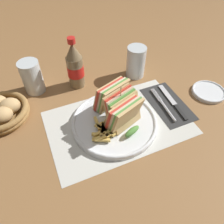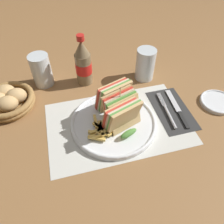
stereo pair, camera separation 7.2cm
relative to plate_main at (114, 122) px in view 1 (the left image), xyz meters
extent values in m
plane|color=olive|center=(0.01, 0.00, -0.01)|extent=(4.00, 4.00, 0.00)
cube|color=silver|center=(0.02, 0.00, -0.01)|extent=(0.47, 0.30, 0.00)
cylinder|color=white|center=(0.00, 0.00, 0.00)|extent=(0.29, 0.29, 0.01)
torus|color=white|center=(0.00, 0.00, 0.00)|extent=(0.29, 0.29, 0.01)
cube|color=tan|center=(0.02, -0.05, 0.07)|extent=(0.11, 0.07, 0.11)
cube|color=#518E3D|center=(0.02, -0.04, 0.06)|extent=(0.11, 0.07, 0.11)
cube|color=beige|center=(0.01, -0.03, 0.06)|extent=(0.11, 0.07, 0.11)
cube|color=red|center=(0.01, -0.02, 0.06)|extent=(0.11, 0.07, 0.11)
cube|color=tan|center=(0.01, -0.02, 0.06)|extent=(0.11, 0.07, 0.11)
ellipsoid|color=#518E3D|center=(0.03, -0.07, 0.02)|extent=(0.06, 0.04, 0.02)
cube|color=tan|center=(0.03, -0.03, 0.06)|extent=(0.11, 0.07, 0.11)
cube|color=#518E3D|center=(0.03, -0.02, 0.06)|extent=(0.11, 0.07, 0.11)
cube|color=beige|center=(0.02, -0.01, 0.06)|extent=(0.11, 0.07, 0.11)
cube|color=red|center=(0.02, 0.00, 0.06)|extent=(0.11, 0.07, 0.11)
cube|color=tan|center=(0.02, 0.01, 0.07)|extent=(0.11, 0.07, 0.11)
ellipsoid|color=#518E3D|center=(0.03, -0.02, 0.02)|extent=(0.06, 0.04, 0.02)
cube|color=tan|center=(0.02, 0.05, 0.07)|extent=(0.11, 0.07, 0.11)
cube|color=#518E3D|center=(0.02, 0.06, 0.06)|extent=(0.11, 0.07, 0.11)
cube|color=beige|center=(0.01, 0.07, 0.06)|extent=(0.11, 0.07, 0.11)
cube|color=red|center=(0.01, 0.07, 0.06)|extent=(0.11, 0.07, 0.11)
cube|color=tan|center=(0.01, 0.08, 0.06)|extent=(0.11, 0.07, 0.11)
ellipsoid|color=#518E3D|center=(0.03, 0.03, 0.02)|extent=(0.06, 0.04, 0.02)
cylinder|color=tan|center=(0.02, 0.00, 0.08)|extent=(0.00, 0.00, 0.14)
cube|color=#E0B756|center=(-0.03, -0.03, 0.01)|extent=(0.02, 0.06, 0.01)
cube|color=#E0B756|center=(-0.07, -0.06, 0.01)|extent=(0.05, 0.03, 0.01)
cube|color=#E0B756|center=(-0.03, -0.03, 0.01)|extent=(0.05, 0.04, 0.01)
cube|color=#E0B756|center=(-0.06, -0.04, 0.01)|extent=(0.07, 0.04, 0.01)
cube|color=#E0B756|center=(-0.05, -0.04, 0.02)|extent=(0.07, 0.02, 0.01)
cube|color=#E0B756|center=(-0.05, -0.04, 0.02)|extent=(0.05, 0.07, 0.01)
cube|color=#E0B756|center=(-0.06, 0.00, 0.02)|extent=(0.01, 0.05, 0.01)
cube|color=#E0B756|center=(-0.06, -0.06, 0.02)|extent=(0.06, 0.01, 0.01)
cube|color=#E0B756|center=(-0.04, -0.04, 0.02)|extent=(0.05, 0.04, 0.01)
cube|color=#E0B756|center=(-0.05, -0.03, 0.02)|extent=(0.01, 0.06, 0.01)
cube|color=#E0B756|center=(-0.05, -0.03, 0.02)|extent=(0.05, 0.06, 0.01)
cube|color=#E0B756|center=(-0.05, -0.03, 0.02)|extent=(0.03, 0.05, 0.01)
cube|color=#2D2D2D|center=(0.22, 0.01, -0.01)|extent=(0.12, 0.22, 0.00)
cylinder|color=silver|center=(0.20, -0.02, 0.00)|extent=(0.02, 0.11, 0.01)
cylinder|color=silver|center=(0.20, 0.06, 0.00)|extent=(0.01, 0.07, 0.00)
cylinder|color=silver|center=(0.20, 0.06, 0.00)|extent=(0.01, 0.07, 0.00)
cylinder|color=silver|center=(0.20, 0.06, 0.00)|extent=(0.01, 0.07, 0.00)
cylinder|color=silver|center=(0.21, 0.06, 0.00)|extent=(0.01, 0.07, 0.00)
cube|color=black|center=(0.24, -0.05, 0.00)|extent=(0.02, 0.08, 0.00)
cube|color=silver|center=(0.24, 0.05, 0.00)|extent=(0.03, 0.12, 0.00)
cylinder|color=#7A6647|center=(-0.05, 0.25, 0.05)|extent=(0.06, 0.06, 0.13)
cylinder|color=red|center=(-0.05, 0.25, 0.06)|extent=(0.06, 0.06, 0.04)
cone|color=#7A6647|center=(-0.05, 0.25, 0.14)|extent=(0.06, 0.06, 0.06)
cylinder|color=red|center=(-0.05, 0.25, 0.18)|extent=(0.03, 0.03, 0.02)
cylinder|color=silver|center=(0.19, 0.22, 0.05)|extent=(0.08, 0.08, 0.13)
cylinder|color=black|center=(0.19, 0.22, 0.01)|extent=(0.07, 0.07, 0.04)
cylinder|color=silver|center=(-0.21, 0.28, 0.05)|extent=(0.08, 0.08, 0.13)
cylinder|color=black|center=(-0.21, 0.28, 0.03)|extent=(0.07, 0.07, 0.08)
cylinder|color=olive|center=(-0.34, 0.18, 0.00)|extent=(0.17, 0.17, 0.01)
torus|color=olive|center=(-0.34, 0.18, 0.01)|extent=(0.19, 0.19, 0.02)
torus|color=olive|center=(-0.34, 0.18, 0.02)|extent=(0.19, 0.19, 0.02)
ellipsoid|color=tan|center=(-0.31, 0.18, 0.03)|extent=(0.07, 0.06, 0.05)
ellipsoid|color=tan|center=(-0.34, 0.15, 0.03)|extent=(0.07, 0.06, 0.05)
cylinder|color=white|center=(0.40, 0.00, -0.01)|extent=(0.13, 0.13, 0.01)
torus|color=white|center=(0.40, 0.00, 0.00)|extent=(0.13, 0.13, 0.01)
camera|label=1|loc=(-0.19, -0.43, 0.56)|focal=35.00mm
camera|label=2|loc=(-0.13, -0.46, 0.56)|focal=35.00mm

